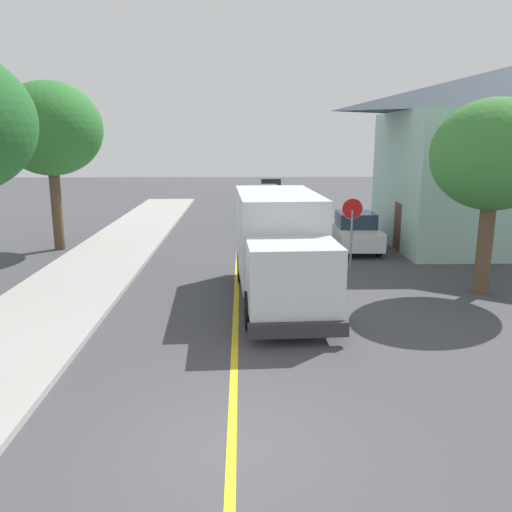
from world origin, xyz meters
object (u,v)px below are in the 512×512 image
parked_car_furthest (271,189)px  street_tree_far_side (494,156)px  street_tree_down_block (50,129)px  parked_car_near (294,231)px  stop_sign (352,219)px  parked_car_far (266,198)px  box_truck (280,242)px  parked_car_mid (276,212)px  parked_van_across (355,232)px

parked_car_furthest → street_tree_far_side: 27.68m
street_tree_down_block → parked_car_near: bearing=-0.7°
stop_sign → street_tree_far_side: 5.53m
parked_car_far → stop_sign: (2.47, -17.00, 1.06)m
parked_car_near → box_truck: bearing=-99.1°
parked_car_furthest → stop_sign: 23.50m
street_tree_far_side → street_tree_down_block: (-15.77, 7.15, 0.89)m
parked_car_furthest → parked_car_far: bearing=-96.1°
box_truck → stop_sign: (3.02, 3.94, 0.09)m
parked_car_mid → stop_sign: (2.25, -9.76, 1.06)m
box_truck → street_tree_far_side: street_tree_far_side is taller
box_truck → parked_car_furthest: box_truck is taller
parked_car_near → parked_car_furthest: 19.91m
parked_car_near → parked_van_across: (2.68, -0.22, 0.00)m
parked_car_furthest → parked_van_across: 20.30m
parked_van_across → parked_car_furthest: bearing=97.5°
parked_car_far → street_tree_down_block: street_tree_down_block is taller
stop_sign → parked_car_far: bearing=98.3°
parked_car_near → parked_car_mid: bearing=93.8°
stop_sign → street_tree_far_side: street_tree_far_side is taller
parked_car_far → street_tree_down_block: size_ratio=0.62×
parked_van_across → parked_car_near: bearing=175.3°
parked_car_near → street_tree_down_block: (-10.47, 0.12, 4.42)m
parked_car_mid → stop_sign: bearing=-77.0°
parked_car_furthest → stop_sign: bearing=-85.6°
parked_car_far → street_tree_far_side: street_tree_far_side is taller
parked_car_far → street_tree_far_side: size_ratio=0.74×
parked_van_across → street_tree_down_block: street_tree_down_block is taller
parked_car_furthest → street_tree_far_side: size_ratio=0.73×
box_truck → parked_car_near: (1.19, 7.44, -0.97)m
box_truck → parked_car_near: box_truck is taller
parked_car_furthest → street_tree_down_block: 22.84m
parked_car_furthest → street_tree_down_block: street_tree_down_block is taller
parked_car_furthest → street_tree_far_side: bearing=-79.0°
street_tree_far_side → parked_van_across: bearing=111.0°
parked_car_far → parked_van_across: size_ratio=1.00×
parked_car_mid → stop_sign: 10.07m
parked_car_mid → stop_sign: stop_sign is taller
box_truck → parked_car_furthest: bearing=87.4°
box_truck → parked_car_far: size_ratio=1.63×
parked_car_near → parked_van_across: 2.69m
parked_van_across → parked_car_mid: bearing=115.6°
parked_van_across → street_tree_far_side: bearing=-69.0°
box_truck → street_tree_far_side: (6.49, 0.40, 2.55)m
parked_van_across → street_tree_far_side: 8.11m
box_truck → parked_van_across: (3.87, 7.22, -0.97)m
stop_sign → parked_van_across: bearing=75.4°
box_truck → parked_car_far: (0.55, 20.94, -0.97)m
parked_car_far → stop_sign: size_ratio=1.68×
street_tree_far_side → street_tree_down_block: bearing=155.6°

